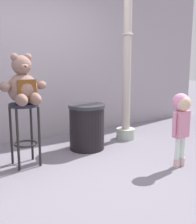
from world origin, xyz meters
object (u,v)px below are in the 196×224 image
(teddy_bear, at_px, (23,85))
(lamppost, at_px, (127,68))
(child_walking, at_px, (181,114))
(bar_stool_with_teddy, at_px, (24,122))
(trash_bin, at_px, (87,127))

(teddy_bear, distance_m, lamppost, 1.88)
(child_walking, relative_size, lamppost, 0.31)
(bar_stool_with_teddy, relative_size, teddy_bear, 1.32)
(teddy_bear, bearing_deg, child_walking, -33.63)
(bar_stool_with_teddy, relative_size, trash_bin, 1.18)
(child_walking, bearing_deg, trash_bin, 20.45)
(child_walking, height_order, lamppost, lamppost)
(child_walking, bearing_deg, lamppost, -14.60)
(bar_stool_with_teddy, xyz_separation_m, lamppost, (1.85, 0.25, 0.64))
(teddy_bear, bearing_deg, bar_stool_with_teddy, 90.00)
(teddy_bear, xyz_separation_m, trash_bin, (1.02, 0.17, -0.70))
(bar_stool_with_teddy, relative_size, lamppost, 0.27)
(teddy_bear, height_order, child_walking, teddy_bear)
(bar_stool_with_teddy, height_order, child_walking, child_walking)
(child_walking, height_order, trash_bin, child_walking)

